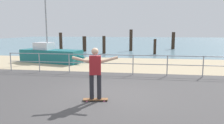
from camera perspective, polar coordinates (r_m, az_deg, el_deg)
The scene contains 13 objects.
ground_plane at distance 6.48m, azimuth -2.70°, elevation -11.97°, with size 24.00×10.00×0.04m, color #474444.
beach_strip at distance 14.18m, azimuth 3.60°, elevation -0.58°, with size 24.00×6.00×0.04m, color tan.
sea_surface at distance 42.02m, azimuth 6.93°, elevation 5.53°, with size 72.00×50.00×0.04m, color slate.
railing_fence at distance 10.74m, azimuth 1.23°, elevation 0.23°, with size 11.86×0.05×1.05m.
sailboat at distance 15.36m, azimuth -15.67°, elevation 1.79°, with size 5.07×2.32×4.64m.
skateboard at distance 6.90m, azimuth -4.47°, elevation -10.06°, with size 0.82×0.33×0.08m.
skateboarder at distance 6.66m, azimuth -4.57°, elevation -2.29°, with size 1.44×0.34×1.65m.
groyne_post_0 at distance 22.83m, azimuth -13.70°, elevation 5.25°, with size 0.32×0.32×2.01m, color #332319.
groyne_post_1 at distance 22.52m, azimuth -7.48°, elevation 4.87°, with size 0.39×0.39×1.61m, color #332319.
groyne_post_2 at distance 20.37m, azimuth -2.19°, elevation 4.67°, with size 0.30×0.30×1.70m, color #332319.
groyne_post_3 at distance 23.02m, azimuth 5.15°, elevation 5.88°, with size 0.34×0.34×2.32m, color #332319.
groyne_post_4 at distance 20.07m, azimuth 11.54°, elevation 4.07°, with size 0.26×0.26×1.44m, color #332319.
groyne_post_5 at distance 26.05m, azimuth 16.25°, elevation 5.57°, with size 0.39×0.39×2.02m, color #332319.
Camera 1 is at (1.19, -6.94, 2.29)m, focal length 33.74 mm.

